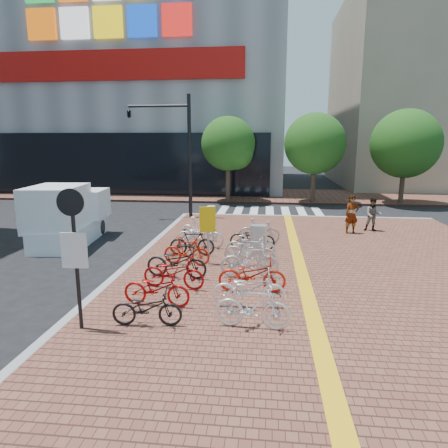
# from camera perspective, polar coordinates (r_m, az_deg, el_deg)

# --- Properties ---
(ground) EXTENTS (120.00, 120.00, 0.00)m
(ground) POSITION_cam_1_polar(r_m,az_deg,el_deg) (11.87, 1.90, -9.98)
(ground) COLOR black
(ground) RESTS_ON ground
(sidewalk) EXTENTS (14.00, 34.00, 0.15)m
(sidewalk) POSITION_cam_1_polar(r_m,az_deg,el_deg) (7.71, 23.57, -23.45)
(sidewalk) COLOR brown
(sidewalk) RESTS_ON ground
(tactile_strip) EXTENTS (0.40, 34.00, 0.01)m
(tactile_strip) POSITION_cam_1_polar(r_m,az_deg,el_deg) (7.44, 15.60, -23.50)
(tactile_strip) COLOR yellow
(tactile_strip) RESTS_ON sidewalk
(kerb_north) EXTENTS (14.00, 0.25, 0.15)m
(kerb_north) POSITION_cam_1_polar(r_m,az_deg,el_deg) (23.50, 11.46, 0.97)
(kerb_north) COLOR gray
(kerb_north) RESTS_ON ground
(far_sidewalk) EXTENTS (70.00, 8.00, 0.15)m
(far_sidewalk) POSITION_cam_1_polar(r_m,az_deg,el_deg) (32.29, 4.73, 4.08)
(far_sidewalk) COLOR brown
(far_sidewalk) RESTS_ON ground
(department_store) EXTENTS (36.00, 24.27, 28.00)m
(department_store) POSITION_cam_1_polar(r_m,az_deg,el_deg) (47.09, -16.17, 23.12)
(department_store) COLOR gray
(department_store) RESTS_ON ground
(building_beige) EXTENTS (20.00, 18.00, 18.00)m
(building_beige) POSITION_cam_1_polar(r_m,az_deg,el_deg) (46.53, 29.10, 16.07)
(building_beige) COLOR gray
(building_beige) RESTS_ON ground
(crosswalk) EXTENTS (7.50, 4.00, 0.01)m
(crosswalk) POSITION_cam_1_polar(r_m,az_deg,el_deg) (25.38, 5.43, 1.79)
(crosswalk) COLOR silver
(crosswalk) RESTS_ON ground
(street_trees) EXTENTS (16.20, 4.60, 6.35)m
(street_trees) POSITION_cam_1_polar(r_m,az_deg,el_deg) (28.76, 14.95, 10.83)
(street_trees) COLOR #38281E
(street_trees) RESTS_ON far_sidewalk
(bike_0) EXTENTS (1.69, 0.70, 0.87)m
(bike_0) POSITION_cam_1_polar(r_m,az_deg,el_deg) (9.67, -10.94, -11.70)
(bike_0) COLOR black
(bike_0) RESTS_ON sidewalk
(bike_1) EXTENTS (1.85, 0.78, 0.95)m
(bike_1) POSITION_cam_1_polar(r_m,az_deg,el_deg) (10.70, -9.61, -9.05)
(bike_1) COLOR #B10F0C
(bike_1) RESTS_ON sidewalk
(bike_2) EXTENTS (1.92, 0.85, 0.98)m
(bike_2) POSITION_cam_1_polar(r_m,az_deg,el_deg) (11.83, -7.21, -6.86)
(bike_2) COLOR #A60B0D
(bike_2) RESTS_ON sidewalk
(bike_3) EXTENTS (2.01, 0.87, 1.03)m
(bike_3) POSITION_cam_1_polar(r_m,az_deg,el_deg) (12.70, -6.80, -5.40)
(bike_3) COLOR black
(bike_3) RESTS_ON sidewalk
(bike_4) EXTENTS (1.71, 0.68, 1.00)m
(bike_4) POSITION_cam_1_polar(r_m,az_deg,el_deg) (13.95, -5.38, -3.84)
(bike_4) COLOR red
(bike_4) RESTS_ON sidewalk
(bike_5) EXTENTS (1.72, 0.58, 1.02)m
(bike_5) POSITION_cam_1_polar(r_m,az_deg,el_deg) (15.05, -4.58, -2.63)
(bike_5) COLOR black
(bike_5) RESTS_ON sidewalk
(bike_6) EXTENTS (1.99, 0.77, 1.03)m
(bike_6) POSITION_cam_1_polar(r_m,az_deg,el_deg) (16.15, -3.47, -1.59)
(bike_6) COLOR white
(bike_6) RESTS_ON sidewalk
(bike_7) EXTENTS (1.78, 0.78, 1.03)m
(bike_7) POSITION_cam_1_polar(r_m,az_deg,el_deg) (17.32, -3.55, -0.66)
(bike_7) COLOR white
(bike_7) RESTS_ON sidewalk
(bike_8) EXTENTS (1.81, 0.65, 1.07)m
(bike_8) POSITION_cam_1_polar(r_m,az_deg,el_deg) (9.35, 4.12, -11.67)
(bike_8) COLOR white
(bike_8) RESTS_ON sidewalk
(bike_9) EXTENTS (1.94, 0.74, 1.01)m
(bike_9) POSITION_cam_1_polar(r_m,az_deg,el_deg) (10.48, 3.56, -9.19)
(bike_9) COLOR white
(bike_9) RESTS_ON sidewalk
(bike_10) EXTENTS (1.95, 0.72, 1.01)m
(bike_10) POSITION_cam_1_polar(r_m,az_deg,el_deg) (11.50, 4.03, -7.24)
(bike_10) COLOR red
(bike_10) RESTS_ON sidewalk
(bike_11) EXTENTS (1.90, 0.64, 1.12)m
(bike_11) POSITION_cam_1_polar(r_m,az_deg,el_deg) (12.63, 3.71, -5.22)
(bike_11) COLOR silver
(bike_11) RESTS_ON sidewalk
(bike_12) EXTENTS (1.88, 0.78, 1.10)m
(bike_12) POSITION_cam_1_polar(r_m,az_deg,el_deg) (13.71, 3.72, -3.89)
(bike_12) COLOR silver
(bike_12) RESTS_ON sidewalk
(bike_13) EXTENTS (1.88, 0.76, 0.97)m
(bike_13) POSITION_cam_1_polar(r_m,az_deg,el_deg) (14.74, 3.86, -3.03)
(bike_13) COLOR silver
(bike_13) RESTS_ON sidewalk
(bike_14) EXTENTS (1.88, 0.85, 0.95)m
(bike_14) POSITION_cam_1_polar(r_m,az_deg,el_deg) (15.91, 4.06, -1.95)
(bike_14) COLOR black
(bike_14) RESTS_ON sidewalk
(bike_15) EXTENTS (1.77, 0.58, 1.05)m
(bike_15) POSITION_cam_1_polar(r_m,az_deg,el_deg) (16.84, 5.04, -1.02)
(bike_15) COLOR #ABABB0
(bike_15) RESTS_ON sidewalk
(pedestrian_a) EXTENTS (0.73, 0.56, 1.78)m
(pedestrian_a) POSITION_cam_1_polar(r_m,az_deg,el_deg) (19.46, 17.79, 1.30)
(pedestrian_a) COLOR gray
(pedestrian_a) RESTS_ON sidewalk
(pedestrian_b) EXTENTS (0.84, 0.69, 1.58)m
(pedestrian_b) POSITION_cam_1_polar(r_m,az_deg,el_deg) (20.31, 20.53, 1.25)
(pedestrian_b) COLOR #505365
(pedestrian_b) RESTS_ON sidewalk
(utility_box) EXTENTS (0.61, 0.47, 1.22)m
(utility_box) POSITION_cam_1_polar(r_m,az_deg,el_deg) (14.84, 4.96, -2.45)
(utility_box) COLOR silver
(utility_box) RESTS_ON sidewalk
(yellow_sign) EXTENTS (0.55, 0.20, 2.04)m
(yellow_sign) POSITION_cam_1_polar(r_m,az_deg,el_deg) (13.79, -2.30, -0.08)
(yellow_sign) COLOR #B7B7BC
(yellow_sign) RESTS_ON sidewalk
(notice_sign) EXTENTS (0.60, 0.14, 3.26)m
(notice_sign) POSITION_cam_1_polar(r_m,az_deg,el_deg) (9.40, -20.63, -2.51)
(notice_sign) COLOR black
(notice_sign) RESTS_ON sidewalk
(traffic_light_pole) EXTENTS (3.61, 1.39, 6.72)m
(traffic_light_pole) POSITION_cam_1_polar(r_m,az_deg,el_deg) (22.79, -8.90, 12.65)
(traffic_light_pole) COLOR black
(traffic_light_pole) RESTS_ON sidewalk
(box_truck) EXTENTS (2.39, 4.64, 2.58)m
(box_truck) POSITION_cam_1_polar(r_m,az_deg,el_deg) (18.54, -21.37, 1.10)
(box_truck) COLOR white
(box_truck) RESTS_ON ground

